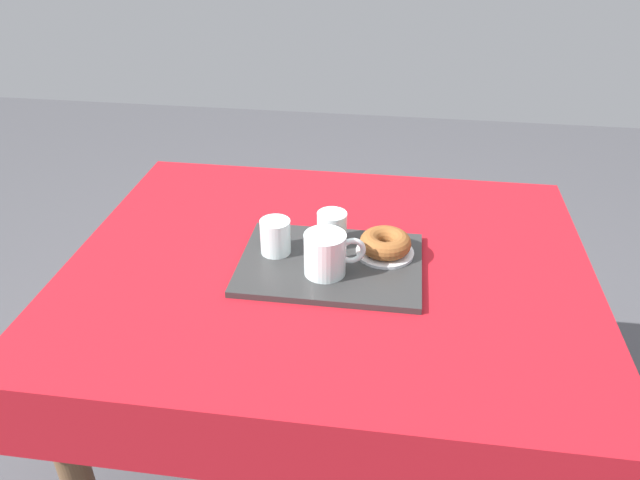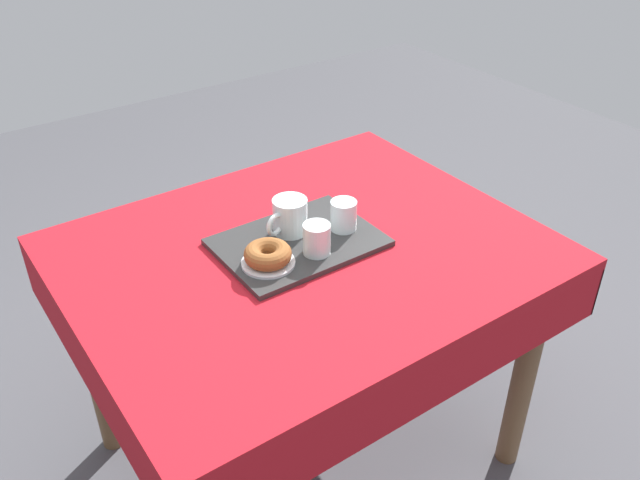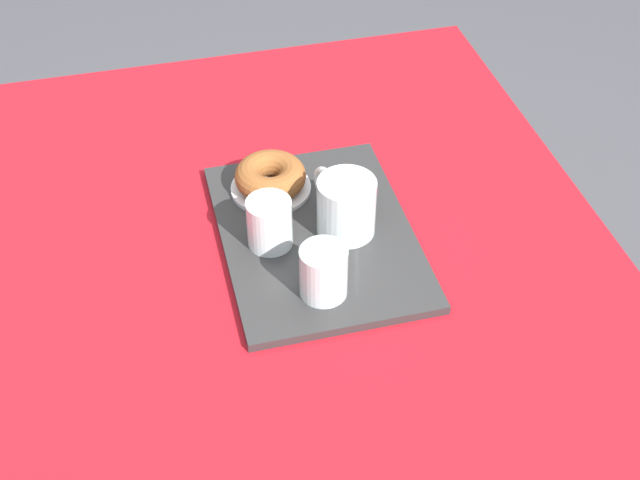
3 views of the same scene
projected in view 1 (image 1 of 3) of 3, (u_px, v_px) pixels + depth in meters
The scene contains 8 objects.
ground_plane at pixel (327, 479), 1.71m from camera, with size 6.00×6.00×0.00m, color #47474C.
dining_table at pixel (328, 303), 1.39m from camera, with size 1.13×0.92×0.74m.
serving_tray at pixel (330, 264), 1.30m from camera, with size 0.39×0.28×0.01m, color #2D2D2D.
tea_mug_left at pixel (325, 255), 1.24m from camera, with size 0.13×0.09×0.09m.
water_glass_near at pixel (276, 237), 1.32m from camera, with size 0.07×0.07×0.08m.
water_glass_far at pixel (333, 230), 1.34m from camera, with size 0.07×0.07×0.08m.
donut_plate_left at pixel (385, 252), 1.32m from camera, with size 0.13×0.13×0.01m, color silver.
sugar_donut_left at pixel (385, 243), 1.31m from camera, with size 0.11×0.11×0.04m, color brown.
Camera 1 is at (0.14, -1.10, 1.47)m, focal length 33.97 mm.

